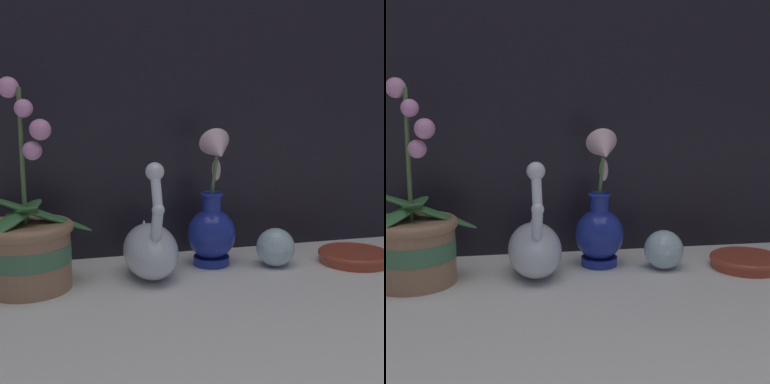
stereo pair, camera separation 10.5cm
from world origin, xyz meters
The scene contains 6 objects.
ground_plane centered at (0.00, 0.00, 0.00)m, with size 2.80×2.80×0.00m, color silver.
orchid_potted_plant centered at (-0.33, 0.10, 0.08)m, with size 0.20×0.19×0.38m.
swan_figurine centered at (-0.11, 0.11, 0.06)m, with size 0.10×0.19×0.23m.
blue_vase centered at (0.03, 0.15, 0.09)m, with size 0.10×0.13×0.28m.
glass_sphere centered at (0.15, 0.11, 0.04)m, with size 0.08×0.08×0.08m.
amber_dish centered at (0.32, 0.09, 0.01)m, with size 0.15×0.15×0.02m.
Camera 1 is at (-0.28, -0.87, 0.34)m, focal length 50.00 mm.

